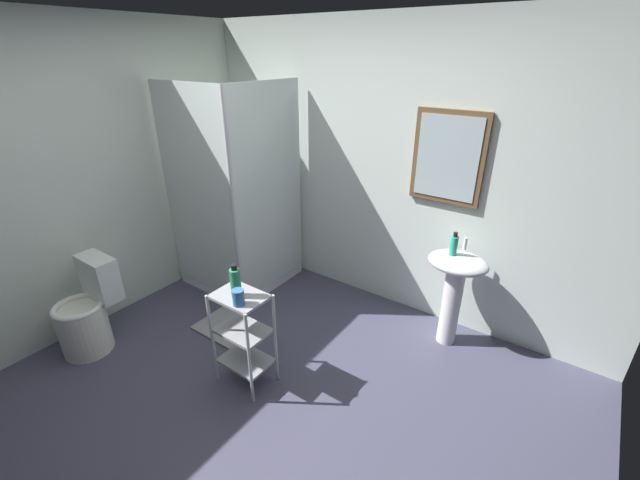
# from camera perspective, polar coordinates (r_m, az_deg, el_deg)

# --- Properties ---
(ground_plane) EXTENTS (4.20, 4.20, 0.02)m
(ground_plane) POSITION_cam_1_polar(r_m,az_deg,el_deg) (3.02, -10.74, -22.87)
(ground_plane) COLOR #45445B
(wall_back) EXTENTS (4.20, 0.14, 2.50)m
(wall_back) POSITION_cam_1_polar(r_m,az_deg,el_deg) (3.65, 8.86, 9.65)
(wall_back) COLOR silver
(wall_back) RESTS_ON ground_plane
(wall_left) EXTENTS (0.10, 4.20, 2.50)m
(wall_left) POSITION_cam_1_polar(r_m,az_deg,el_deg) (3.78, -32.72, 6.39)
(wall_left) COLOR silver
(wall_left) RESTS_ON ground_plane
(shower_stall) EXTENTS (0.92, 0.92, 2.00)m
(shower_stall) POSITION_cam_1_polar(r_m,az_deg,el_deg) (4.12, -11.30, -0.40)
(shower_stall) COLOR white
(shower_stall) RESTS_ON ground_plane
(pedestal_sink) EXTENTS (0.46, 0.37, 0.81)m
(pedestal_sink) POSITION_cam_1_polar(r_m,az_deg,el_deg) (3.35, 18.58, -5.55)
(pedestal_sink) COLOR white
(pedestal_sink) RESTS_ON ground_plane
(sink_faucet) EXTENTS (0.03, 0.03, 0.10)m
(sink_faucet) POSITION_cam_1_polar(r_m,az_deg,el_deg) (3.32, 19.89, -0.48)
(sink_faucet) COLOR silver
(sink_faucet) RESTS_ON pedestal_sink
(toilet) EXTENTS (0.37, 0.49, 0.76)m
(toilet) POSITION_cam_1_polar(r_m,az_deg,el_deg) (3.75, -30.07, -9.09)
(toilet) COLOR white
(toilet) RESTS_ON ground_plane
(storage_cart) EXTENTS (0.38, 0.28, 0.74)m
(storage_cart) POSITION_cam_1_polar(r_m,az_deg,el_deg) (2.94, -10.83, -12.69)
(storage_cart) COLOR silver
(storage_cart) RESTS_ON ground_plane
(hand_soap_bottle) EXTENTS (0.06, 0.06, 0.19)m
(hand_soap_bottle) POSITION_cam_1_polar(r_m,az_deg,el_deg) (3.20, 18.45, -0.68)
(hand_soap_bottle) COLOR #2DBC99
(hand_soap_bottle) RESTS_ON pedestal_sink
(body_wash_bottle_green) EXTENTS (0.07, 0.07, 0.24)m
(body_wash_bottle_green) POSITION_cam_1_polar(r_m,az_deg,el_deg) (2.71, -11.89, -5.88)
(body_wash_bottle_green) COLOR #30955C
(body_wash_bottle_green) RESTS_ON storage_cart
(rinse_cup) EXTENTS (0.08, 0.08, 0.11)m
(rinse_cup) POSITION_cam_1_polar(r_m,az_deg,el_deg) (2.64, -11.50, -7.97)
(rinse_cup) COLOR #3870B2
(rinse_cup) RESTS_ON storage_cart
(bath_mat) EXTENTS (0.60, 0.40, 0.02)m
(bath_mat) POSITION_cam_1_polar(r_m,az_deg,el_deg) (3.70, -12.54, -12.14)
(bath_mat) COLOR gray
(bath_mat) RESTS_ON ground_plane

